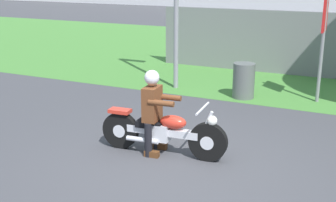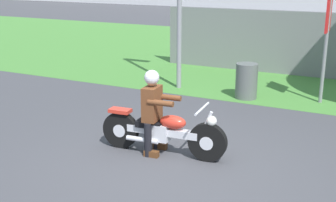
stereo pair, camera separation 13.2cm
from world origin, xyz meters
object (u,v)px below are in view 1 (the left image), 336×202
motorcycle_lead (163,132)px  rider_lead (153,106)px  trash_can (244,81)px  sign_banner (324,26)px

motorcycle_lead → rider_lead: size_ratio=1.54×
trash_can → sign_banner: bearing=14.3°
trash_can → sign_banner: (1.63, 0.42, 1.31)m
motorcycle_lead → trash_can: bearing=81.6°
rider_lead → sign_banner: size_ratio=0.54×
motorcycle_lead → sign_banner: sign_banner is taller
motorcycle_lead → trash_can: 3.82m
motorcycle_lead → sign_banner: 4.81m
rider_lead → motorcycle_lead: bearing=-0.9°
motorcycle_lead → trash_can: (0.23, 3.81, 0.03)m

